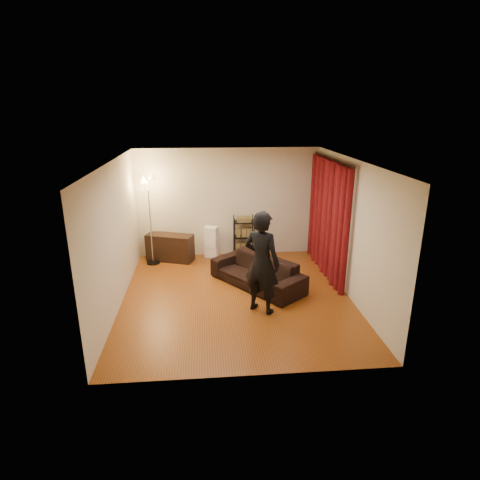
{
  "coord_description": "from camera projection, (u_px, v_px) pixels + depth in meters",
  "views": [
    {
      "loc": [
        -0.58,
        -7.26,
        3.63
      ],
      "look_at": [
        0.1,
        0.3,
        1.1
      ],
      "focal_mm": 30.0,
      "sensor_mm": 36.0,
      "label": 1
    }
  ],
  "objects": [
    {
      "name": "media_cabinet",
      "position": [
        170.0,
        247.0,
        9.88
      ],
      "size": [
        1.21,
        0.78,
        0.66
      ],
      "primitive_type": "cube",
      "rotation": [
        0.0,
        0.0,
        -0.34
      ],
      "color": "black",
      "rests_on": "ground"
    },
    {
      "name": "wall_front",
      "position": [
        252.0,
        289.0,
        5.27
      ],
      "size": [
        5.0,
        0.0,
        5.0
      ],
      "primitive_type": "plane",
      "rotation": [
        -1.57,
        0.0,
        0.0
      ],
      "color": "beige",
      "rests_on": "ground"
    },
    {
      "name": "sofa",
      "position": [
        257.0,
        272.0,
        8.46
      ],
      "size": [
        1.96,
        2.18,
        0.62
      ],
      "primitive_type": "imported",
      "rotation": [
        0.0,
        0.0,
        -0.91
      ],
      "color": "black",
      "rests_on": "ground"
    },
    {
      "name": "curtain_rod",
      "position": [
        333.0,
        159.0,
        8.49
      ],
      "size": [
        0.04,
        2.65,
        0.04
      ],
      "primitive_type": "cylinder",
      "rotation": [
        1.57,
        0.0,
        0.0
      ],
      "color": "black",
      "rests_on": "wall_right"
    },
    {
      "name": "ceiling",
      "position": [
        236.0,
        161.0,
        7.2
      ],
      "size": [
        5.0,
        5.0,
        0.0
      ],
      "primitive_type": "plane",
      "rotation": [
        3.14,
        0.0,
        0.0
      ],
      "color": "white",
      "rests_on": "ground"
    },
    {
      "name": "floor_lamp",
      "position": [
        150.0,
        221.0,
        9.44
      ],
      "size": [
        0.4,
        0.4,
        2.16
      ],
      "primitive_type": null,
      "rotation": [
        0.0,
        0.0,
        -0.04
      ],
      "color": "silver",
      "rests_on": "ground"
    },
    {
      "name": "wall_right",
      "position": [
        351.0,
        230.0,
        7.82
      ],
      "size": [
        0.0,
        5.0,
        5.0
      ],
      "primitive_type": "plane",
      "rotation": [
        1.57,
        0.0,
        -1.57
      ],
      "color": "beige",
      "rests_on": "ground"
    },
    {
      "name": "floor",
      "position": [
        236.0,
        297.0,
        8.05
      ],
      "size": [
        5.0,
        5.0,
        0.0
      ],
      "primitive_type": "plane",
      "color": "#8C4610",
      "rests_on": "ground"
    },
    {
      "name": "curtain",
      "position": [
        328.0,
        218.0,
        8.9
      ],
      "size": [
        0.22,
        2.65,
        2.55
      ],
      "primitive_type": null,
      "color": "maroon",
      "rests_on": "ground"
    },
    {
      "name": "storage_boxes",
      "position": [
        212.0,
        242.0,
        10.07
      ],
      "size": [
        0.39,
        0.35,
        0.8
      ],
      "primitive_type": null,
      "rotation": [
        0.0,
        0.0,
        -0.33
      ],
      "color": "white",
      "rests_on": "ground"
    },
    {
      "name": "wire_shelf",
      "position": [
        244.0,
        237.0,
        10.07
      ],
      "size": [
        0.56,
        0.47,
        1.06
      ],
      "primitive_type": null,
      "rotation": [
        0.0,
        0.0,
        -0.33
      ],
      "color": "black",
      "rests_on": "ground"
    },
    {
      "name": "wall_left",
      "position": [
        116.0,
        236.0,
        7.44
      ],
      "size": [
        0.0,
        5.0,
        5.0
      ],
      "primitive_type": "plane",
      "rotation": [
        1.57,
        0.0,
        1.57
      ],
      "color": "beige",
      "rests_on": "ground"
    },
    {
      "name": "wall_back",
      "position": [
        228.0,
        203.0,
        9.99
      ],
      "size": [
        5.0,
        0.0,
        5.0
      ],
      "primitive_type": "plane",
      "rotation": [
        1.57,
        0.0,
        0.0
      ],
      "color": "beige",
      "rests_on": "ground"
    },
    {
      "name": "person",
      "position": [
        262.0,
        263.0,
        7.21
      ],
      "size": [
        0.84,
        0.79,
        1.92
      ],
      "primitive_type": "imported",
      "rotation": [
        0.0,
        0.0,
        2.49
      ],
      "color": "black",
      "rests_on": "ground"
    }
  ]
}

